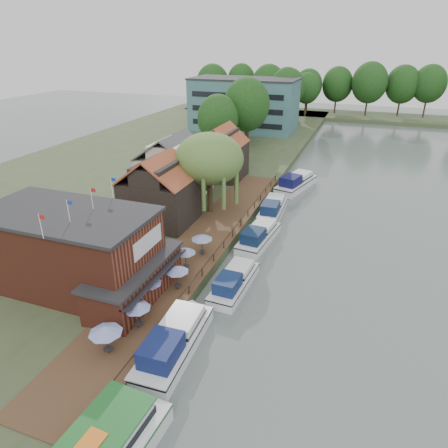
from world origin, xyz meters
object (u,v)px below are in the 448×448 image
(hotel_block, at_px, (244,104))
(umbrella_5, at_px, (202,245))
(pub, at_px, (88,252))
(umbrella_3, at_px, (177,278))
(cottage_c, at_px, (222,152))
(umbrella_1, at_px, (138,315))
(cottage_b, at_px, (174,165))
(cruiser_3, at_px, (273,206))
(cruiser_4, at_px, (296,181))
(cruiser_2, at_px, (259,234))
(cruiser_0, at_px, (174,338))
(umbrella_0, at_px, (107,340))
(umbrella_2, at_px, (149,290))
(cottage_a, at_px, (160,190))
(willow, at_px, (210,174))
(cruiser_1, at_px, (234,279))
(umbrella_4, at_px, (186,258))

(hotel_block, distance_m, umbrella_5, 64.10)
(pub, relative_size, umbrella_3, 8.42)
(cottage_c, bearing_deg, umbrella_1, -79.57)
(cottage_c, distance_m, umbrella_3, 32.69)
(cottage_b, relative_size, cruiser_3, 0.99)
(pub, bearing_deg, cruiser_4, 71.41)
(umbrella_1, bearing_deg, hotel_block, 101.31)
(umbrella_3, distance_m, cruiser_2, 13.93)
(cruiser_3, bearing_deg, cruiser_0, -94.05)
(cottage_b, bearing_deg, hotel_block, 94.97)
(umbrella_0, distance_m, cruiser_2, 23.00)
(umbrella_1, bearing_deg, cruiser_3, 81.80)
(umbrella_0, distance_m, cruiser_4, 42.68)
(pub, distance_m, umbrella_0, 9.56)
(umbrella_0, xyz_separation_m, cruiser_2, (5.04, 22.41, -1.13))
(umbrella_3, height_order, cruiser_4, umbrella_3)
(cottage_b, xyz_separation_m, cruiser_2, (15.36, -9.37, -4.09))
(umbrella_2, height_order, umbrella_3, same)
(umbrella_2, bearing_deg, cruiser_3, 78.60)
(umbrella_1, relative_size, umbrella_5, 1.00)
(cottage_c, xyz_separation_m, umbrella_3, (7.43, -31.69, -2.96))
(cottage_a, bearing_deg, hotel_block, 97.13)
(cottage_a, distance_m, cruiser_2, 13.03)
(umbrella_1, distance_m, cruiser_2, 19.75)
(cottage_c, distance_m, willow, 14.46)
(willow, bearing_deg, umbrella_5, -72.19)
(pub, xyz_separation_m, umbrella_5, (7.07, 8.89, -2.36))
(cruiser_0, relative_size, cruiser_1, 1.16)
(cottage_c, height_order, cruiser_3, cottage_c)
(umbrella_1, bearing_deg, pub, 152.65)
(pub, distance_m, umbrella_4, 9.08)
(cottage_b, height_order, umbrella_4, cottage_b)
(willow, bearing_deg, cottage_c, 104.04)
(cruiser_1, relative_size, cruiser_2, 0.95)
(umbrella_2, xyz_separation_m, cruiser_0, (4.16, -3.72, -0.98))
(pub, distance_m, hotel_block, 71.49)
(umbrella_1, xyz_separation_m, cruiser_2, (4.44, 19.21, -1.13))
(pub, height_order, umbrella_5, pub)
(umbrella_2, bearing_deg, cottage_c, 99.93)
(umbrella_0, xyz_separation_m, umbrella_1, (0.61, 3.20, 0.00))
(cottage_a, distance_m, umbrella_0, 23.17)
(cruiser_3, bearing_deg, willow, -152.83)
(pub, height_order, willow, willow)
(cruiser_0, distance_m, cruiser_4, 39.52)
(umbrella_3, bearing_deg, umbrella_1, -94.98)
(cottage_b, relative_size, cruiser_1, 1.05)
(cruiser_0, bearing_deg, umbrella_0, -145.89)
(umbrella_5, distance_m, cruiser_2, 8.07)
(hotel_block, distance_m, cottage_b, 46.21)
(hotel_block, bearing_deg, willow, -77.29)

